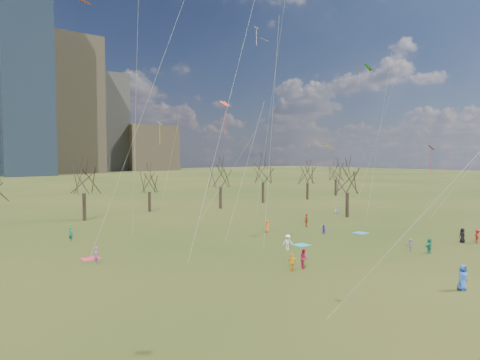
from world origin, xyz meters
TOP-DOWN VIEW (x-y plane):
  - ground at (0.00, 0.00)m, footprint 500.00×500.00m
  - bare_tree_row at (-0.09, 37.22)m, footprint 113.04×29.80m
  - blanket_teal at (5.35, 8.15)m, footprint 1.60×1.50m
  - blanket_navy at (16.34, 8.53)m, footprint 1.60×1.50m
  - blanket_crimson at (-14.41, 16.32)m, footprint 1.60×1.50m
  - person_0 at (3.03, -9.59)m, footprint 0.94×0.63m
  - person_2 at (-1.34, 1.56)m, footprint 1.02×1.04m
  - person_3 at (11.95, -0.56)m, footprint 0.80×0.93m
  - person_4 at (-2.95, 1.36)m, footprint 0.94×0.80m
  - person_5 at (12.17, -2.37)m, footprint 1.46×0.61m
  - person_6 at (20.18, -1.96)m, footprint 0.82×0.93m
  - person_7 at (-14.71, 14.02)m, footprint 0.61×0.66m
  - person_8 at (12.09, 10.78)m, footprint 0.68×0.72m
  - person_9 at (2.54, 7.41)m, footprint 1.18×1.00m
  - person_10 at (14.53, 15.90)m, footprint 1.11×0.86m
  - person_12 at (7.59, 16.13)m, footprint 0.51×0.75m
  - person_13 at (-13.30, 25.73)m, footprint 0.59×0.70m
  - person_14 at (25.92, 19.92)m, footprint 0.68×0.82m
  - person_15 at (21.01, -3.19)m, footprint 1.16×1.13m
  - kites_airborne at (5.45, 11.92)m, footprint 52.51×51.20m

SIDE VIEW (x-z plane):
  - ground at x=0.00m, z-range 0.00..0.00m
  - blanket_teal at x=5.35m, z-range 0.00..0.03m
  - blanket_navy at x=16.34m, z-range 0.00..0.03m
  - blanket_crimson at x=-14.41m, z-range 0.00..0.03m
  - person_8 at x=12.09m, z-range 0.00..1.17m
  - person_3 at x=11.95m, z-range 0.00..1.25m
  - person_12 at x=7.59m, z-range 0.00..1.50m
  - person_4 at x=-2.95m, z-range 0.00..1.51m
  - person_7 at x=-14.71m, z-range 0.00..1.52m
  - person_14 at x=25.92m, z-range 0.00..1.52m
  - person_5 at x=12.17m, z-range 0.00..1.53m
  - person_9 at x=2.54m, z-range 0.00..1.58m
  - person_15 at x=21.01m, z-range 0.00..1.59m
  - person_6 at x=20.18m, z-range 0.00..1.60m
  - person_13 at x=-13.30m, z-range 0.00..1.64m
  - person_2 at x=-1.34m, z-range 0.00..1.69m
  - person_10 at x=14.53m, z-range 0.00..1.75m
  - person_0 at x=3.03m, z-range 0.00..1.87m
  - bare_tree_row at x=-0.09m, z-range 1.37..10.87m
  - kites_airborne at x=5.45m, z-range -3.35..28.67m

